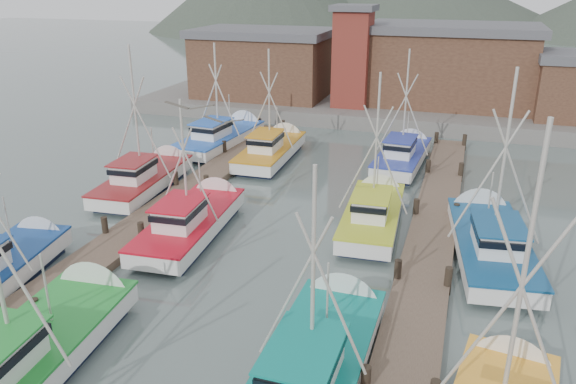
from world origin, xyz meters
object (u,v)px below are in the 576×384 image
(lookout_tower, at_px, (353,56))
(boat_12, at_px, (273,149))
(boat_4, at_px, (33,351))
(boat_8, at_px, (194,220))

(lookout_tower, height_order, boat_12, lookout_tower)
(boat_4, relative_size, boat_8, 1.13)
(boat_4, height_order, boat_8, boat_4)
(lookout_tower, relative_size, boat_4, 0.82)
(boat_8, relative_size, boat_12, 1.01)
(lookout_tower, distance_m, boat_12, 14.36)
(lookout_tower, relative_size, boat_12, 0.94)
(boat_8, bearing_deg, boat_12, 87.64)
(boat_4, xyz_separation_m, boat_8, (0.19, 10.99, -0.01))
(lookout_tower, height_order, boat_4, lookout_tower)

